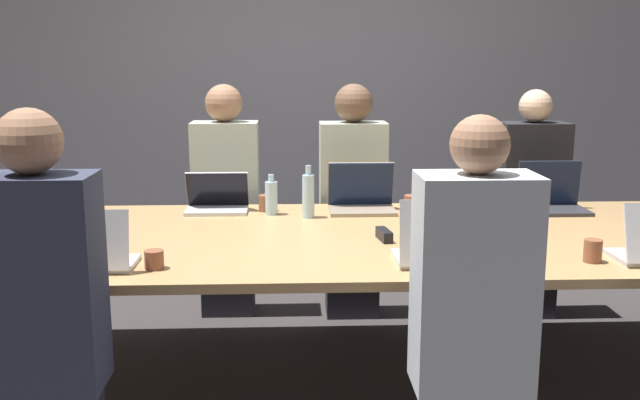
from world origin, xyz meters
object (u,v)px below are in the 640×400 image
object	(u,v)px
laptop_far_center	(361,197)
person_near_left	(43,321)
laptop_near_midright	(441,246)
laptop_near_left	(87,252)
cup_near_left	(154,260)
person_far_center	(353,204)
cup_far_center	(412,204)
cup_near_right	(593,251)
bottle_near_left	(27,241)
person_near_midright	(472,324)
stapler	(384,235)
laptop_far_midleft	(217,200)
laptop_far_right	(552,197)
bottle_far_center	(308,195)
person_far_right	(530,208)
cup_far_midleft	(266,203)
person_far_midleft	(226,204)
bottle_far_midleft	(271,197)

from	to	relation	value
laptop_far_center	person_near_left	size ratio (longest dim) A/B	0.26
laptop_near_midright	laptop_near_left	world-z (taller)	laptop_near_midright
laptop_near_left	cup_near_left	distance (m)	0.26
person_far_center	cup_far_center	size ratio (longest dim) A/B	14.95
cup_near_right	bottle_near_left	distance (m)	2.33
person_far_center	person_near_midright	size ratio (longest dim) A/B	1.02
cup_near_right	stapler	size ratio (longest dim) A/B	0.61
laptop_far_midleft	stapler	distance (m)	1.07
bottle_near_left	cup_near_right	bearing A→B (deg)	-2.58
person_far_center	laptop_far_right	bearing A→B (deg)	-22.96
laptop_near_midright	stapler	xyz separation A→B (m)	(-0.18, 0.41, -0.06)
person_near_midright	bottle_far_center	bearing A→B (deg)	-69.05
laptop_far_midleft	person_far_right	xyz separation A→B (m)	(1.86, 0.35, -0.14)
laptop_far_midleft	cup_far_center	distance (m)	1.07
person_far_center	cup_far_midleft	bearing A→B (deg)	-141.57
cup_far_midleft	cup_far_center	bearing A→B (deg)	-5.29
person_far_midleft	cup_far_midleft	xyz separation A→B (m)	(0.26, -0.47, 0.10)
person_far_midleft	bottle_near_left	distance (m)	1.59
laptop_far_right	person_far_midleft	bearing A→B (deg)	164.31
person_near_midright	laptop_far_right	bearing A→B (deg)	-118.63
laptop_near_midright	cup_near_left	distance (m)	1.16
laptop_far_midleft	person_far_right	world-z (taller)	person_far_right
cup_far_midleft	laptop_near_left	world-z (taller)	laptop_near_left
cup_near_right	laptop_far_center	world-z (taller)	laptop_far_center
person_far_midleft	stapler	distance (m)	1.41
person_near_midright	stapler	distance (m)	0.91
laptop_far_center	cup_near_right	bearing A→B (deg)	-50.97
person_far_midleft	bottle_far_midleft	xyz separation A→B (m)	(0.29, -0.56, 0.15)
person_far_right	laptop_far_right	bearing A→B (deg)	-92.87
person_far_center	bottle_far_center	size ratio (longest dim) A/B	5.14
cup_near_right	bottle_far_midleft	xyz separation A→B (m)	(-1.35, 0.97, 0.05)
bottle_far_center	laptop_near_left	bearing A→B (deg)	-134.49
person_near_left	bottle_near_left	distance (m)	0.60
bottle_far_center	person_near_midright	world-z (taller)	person_near_midright
laptop_far_midleft	person_far_right	distance (m)	1.90
person_far_midleft	person_near_left	world-z (taller)	person_far_midleft
laptop_far_center	person_far_center	distance (m)	0.43
person_far_center	bottle_far_center	xyz separation A→B (m)	(-0.29, -0.58, 0.17)
cup_far_midleft	person_far_center	bearing A→B (deg)	38.43
person_near_midright	person_near_left	world-z (taller)	person_near_left
person_near_midright	laptop_near_left	size ratio (longest dim) A/B	3.85
person_far_center	person_near_midright	xyz separation A→B (m)	(0.24, -1.96, -0.02)
cup_far_midleft	person_far_right	xyz separation A→B (m)	(1.60, 0.36, -0.12)
person_far_midleft	bottle_far_center	xyz separation A→B (m)	(0.49, -0.64, 0.17)
laptop_far_center	laptop_far_midleft	bearing A→B (deg)	178.88
person_far_center	cup_near_right	bearing A→B (deg)	-59.51
cup_near_right	person_near_midright	xyz separation A→B (m)	(-0.62, -0.49, -0.12)
laptop_far_right	laptop_near_midright	distance (m)	1.33
laptop_far_right	bottle_near_left	size ratio (longest dim) A/B	1.68
cup_far_center	person_near_left	bearing A→B (deg)	-136.84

